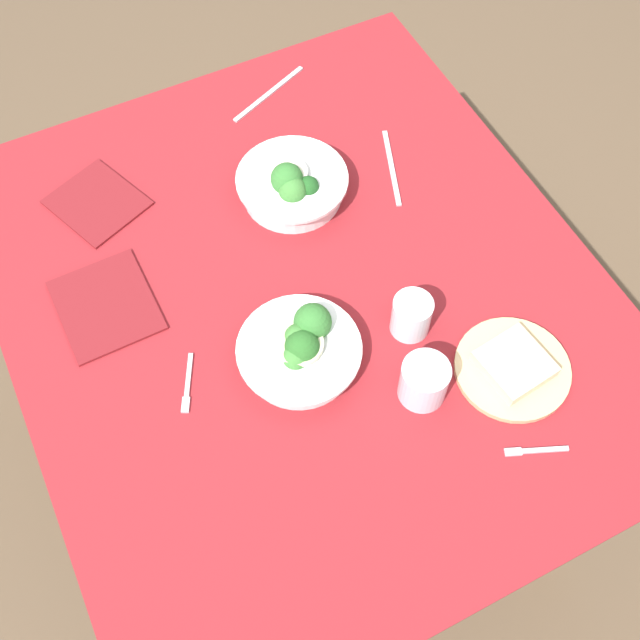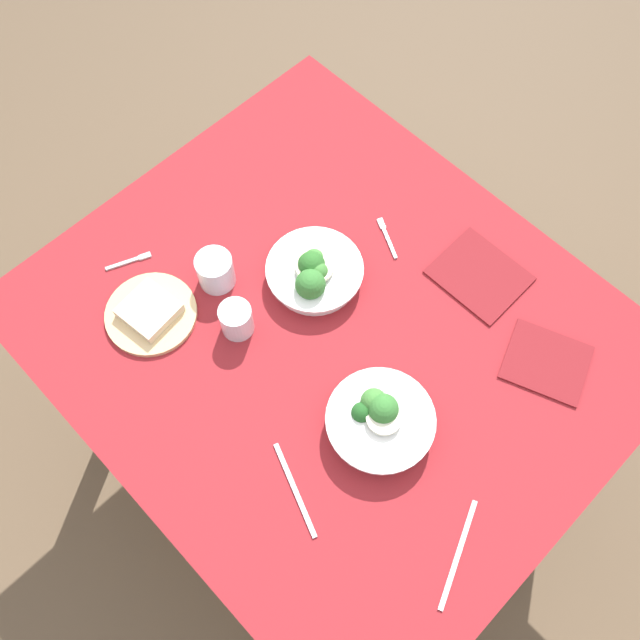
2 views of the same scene
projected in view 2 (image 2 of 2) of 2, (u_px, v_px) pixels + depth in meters
name	position (u px, v px, depth m)	size (l,w,h in m)	color
ground_plane	(328.00, 429.00, 2.17)	(6.00, 6.00, 0.00)	brown
dining_table	(330.00, 351.00, 1.61)	(1.22, 1.05, 0.72)	maroon
broccoli_bowl_far	(379.00, 420.00, 1.39)	(0.22, 0.22, 0.09)	white
broccoli_bowl_near	(314.00, 273.00, 1.54)	(0.21, 0.21, 0.09)	white
bread_side_plate	(150.00, 312.00, 1.52)	(0.20, 0.20, 0.04)	#D6B27A
water_glass_center	(215.00, 271.00, 1.53)	(0.08, 0.08, 0.08)	silver
water_glass_side	(236.00, 319.00, 1.48)	(0.07, 0.07, 0.08)	silver
fork_by_far_bowl	(387.00, 236.00, 1.61)	(0.10, 0.06, 0.00)	#B7B7BC
fork_by_near_bowl	(131.00, 261.00, 1.59)	(0.05, 0.10, 0.00)	#B7B7BC
table_knife_left	(458.00, 554.00, 1.31)	(0.21, 0.01, 0.00)	#B7B7BC
table_knife_right	(295.00, 489.00, 1.37)	(0.20, 0.01, 0.00)	#B7B7BC
napkin_folded_upper	(479.00, 275.00, 1.57)	(0.19, 0.16, 0.01)	maroon
napkin_folded_lower	(546.00, 362.00, 1.48)	(0.17, 0.15, 0.01)	maroon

